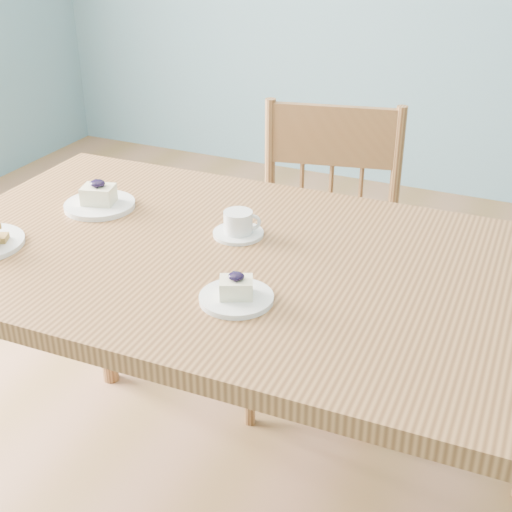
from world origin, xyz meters
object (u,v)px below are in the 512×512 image
Objects in this scene: cheesecake_plate_near at (236,294)px; coffee_cup at (239,225)px; dining_table at (247,287)px; dining_chair at (323,262)px; cheesecake_plate_far at (99,201)px.

cheesecake_plate_near is 0.30m from coffee_cup.
dining_table is 0.21m from cheesecake_plate_near.
dining_chair reaches higher than cheesecake_plate_far.
coffee_cup is at bearing -107.34° from dining_chair.
cheesecake_plate_near is (0.06, -0.18, 0.10)m from dining_table.
cheesecake_plate_far is at bearing -143.03° from dining_chair.
cheesecake_plate_near is at bearing -72.24° from dining_table.
dining_table is 1.58× the size of dining_chair.
cheesecake_plate_near is (0.08, -0.78, 0.33)m from dining_chair.
cheesecake_plate_near reaches higher than coffee_cup.
dining_chair is at bearing 90.74° from dining_table.
cheesecake_plate_near reaches higher than dining_table.
coffee_cup is (-0.06, 0.09, 0.11)m from dining_table.
coffee_cup is (0.40, 0.00, 0.01)m from cheesecake_plate_far.
dining_table is at bearing -77.41° from coffee_cup.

